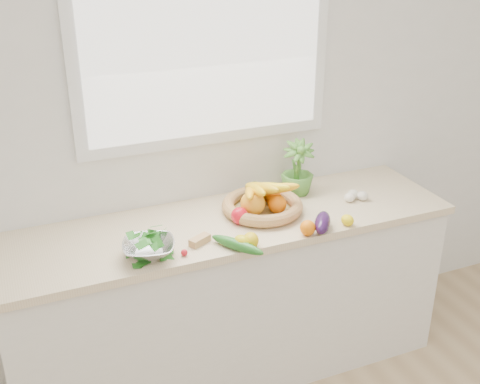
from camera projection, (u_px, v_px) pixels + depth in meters
name	position (u px, v px, depth m)	size (l,w,h in m)	color
back_wall	(206.00, 114.00, 2.99)	(4.50, 0.02, 2.70)	white
counter_cabinet	(230.00, 300.00, 3.12)	(2.20, 0.58, 0.86)	silver
countertop	(229.00, 224.00, 2.93)	(2.24, 0.62, 0.04)	beige
window_frame	(205.00, 33.00, 2.81)	(1.30, 0.03, 1.10)	white
window_pane	(206.00, 33.00, 2.79)	(1.18, 0.01, 0.98)	white
orange_loose	(308.00, 228.00, 2.77)	(0.07, 0.07, 0.07)	orange
lemon_a	(242.00, 242.00, 2.66)	(0.07, 0.08, 0.07)	#CFBD0B
lemon_b	(251.00, 240.00, 2.67)	(0.07, 0.09, 0.07)	gold
lemon_c	(347.00, 220.00, 2.86)	(0.05, 0.07, 0.05)	yellow
apple	(240.00, 216.00, 2.87)	(0.08, 0.08, 0.08)	red
ginger	(200.00, 240.00, 2.71)	(0.11, 0.04, 0.03)	tan
garlic_a	(363.00, 196.00, 3.12)	(0.06, 0.06, 0.05)	silver
garlic_b	(353.00, 194.00, 3.14)	(0.06, 0.06, 0.05)	silver
garlic_c	(349.00, 198.00, 3.10)	(0.05, 0.05, 0.05)	white
eggplant	(323.00, 223.00, 2.82)	(0.07, 0.19, 0.08)	#270F37
cucumber	(237.00, 245.00, 2.65)	(0.05, 0.28, 0.05)	#205E1B
radish	(184.00, 253.00, 2.61)	(0.03, 0.03, 0.03)	red
potted_herb	(298.00, 169.00, 3.16)	(0.17, 0.17, 0.31)	#4C8B32
fruit_basket	(262.00, 202.00, 2.98)	(0.49, 0.49, 0.20)	tan
colander_with_spinach	(149.00, 245.00, 2.58)	(0.28, 0.28, 0.12)	white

